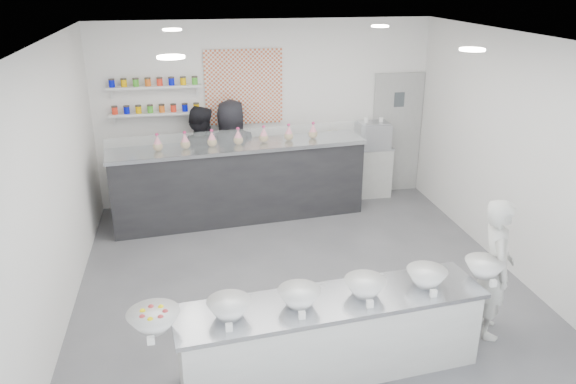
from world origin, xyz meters
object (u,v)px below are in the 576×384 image
(back_bar, at_px, (240,182))
(espresso_machine, at_px, (373,135))
(staff_left, at_px, (201,161))
(staff_right, at_px, (232,156))
(prep_counter, at_px, (331,336))
(espresso_ledge, at_px, (357,172))
(woman_prep, at_px, (495,268))

(back_bar, relative_size, espresso_machine, 7.18)
(staff_left, relative_size, staff_right, 0.96)
(prep_counter, bearing_deg, staff_right, 91.50)
(espresso_ledge, relative_size, staff_left, 0.68)
(prep_counter, height_order, espresso_machine, espresso_machine)
(back_bar, height_order, espresso_machine, espresso_machine)
(staff_left, bearing_deg, staff_right, -153.47)
(espresso_ledge, height_order, staff_left, staff_left)
(prep_counter, xyz_separation_m, staff_left, (-1.04, 4.23, 0.48))
(espresso_ledge, height_order, woman_prep, woman_prep)
(prep_counter, distance_m, espresso_ledge, 4.72)
(prep_counter, distance_m, woman_prep, 1.91)
(prep_counter, xyz_separation_m, espresso_machine, (1.88, 4.43, 0.69))
(back_bar, bearing_deg, woman_prep, -62.53)
(woman_prep, bearing_deg, staff_right, 48.83)
(prep_counter, bearing_deg, woman_prep, 4.40)
(staff_right, bearing_deg, prep_counter, 96.97)
(staff_left, xyz_separation_m, staff_right, (0.51, 0.02, 0.03))
(back_bar, bearing_deg, staff_right, 94.00)
(prep_counter, bearing_deg, espresso_ledge, 64.25)
(back_bar, bearing_deg, espresso_machine, 7.89)
(back_bar, relative_size, staff_right, 2.15)
(espresso_machine, relative_size, staff_right, 0.30)
(espresso_machine, distance_m, woman_prep, 4.12)
(espresso_ledge, bearing_deg, prep_counter, -110.14)
(woman_prep, xyz_separation_m, staff_right, (-2.38, 3.93, 0.14))
(staff_left, bearing_deg, espresso_machine, -152.15)
(prep_counter, xyz_separation_m, staff_right, (-0.53, 4.25, 0.51))
(staff_left, height_order, staff_right, staff_right)
(back_bar, relative_size, woman_prep, 2.55)
(back_bar, xyz_separation_m, espresso_machine, (2.34, 0.57, 0.48))
(woman_prep, distance_m, staff_left, 4.85)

